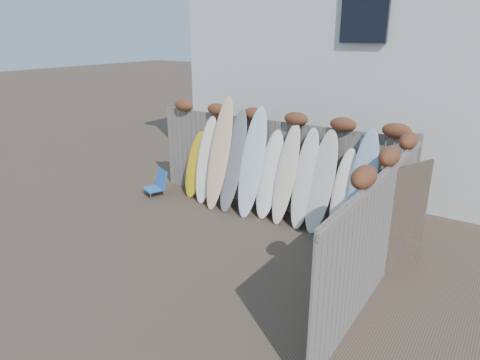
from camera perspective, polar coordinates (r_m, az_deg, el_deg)
The scene contains 18 objects.
ground at distance 7.98m, azimuth -4.86°, elevation -9.18°, with size 80.00×80.00×0.00m, color #493A2D.
back_fence at distance 9.34m, azimuth 4.38°, elevation 3.00°, with size 6.05×0.28×2.24m.
right_fence at distance 6.44m, azimuth 17.84°, elevation -5.97°, with size 0.28×4.40×2.24m.
house at distance 12.59m, azimuth 16.12°, elevation 15.83°, with size 8.50×5.50×6.33m.
beach_chair at distance 10.58m, azimuth -10.95°, elevation -0.48°, with size 0.61×0.62×0.61m.
wooden_crate at distance 7.50m, azimuth 15.83°, elevation -9.04°, with size 0.56×0.46×0.65m, color #695F4E.
lattice_panel at distance 7.41m, azimuth 20.79°, elevation -4.92°, with size 0.05×1.22×1.82m, color brown.
surfboard_0 at distance 10.25m, azimuth -5.95°, elevation 2.07°, with size 0.54×0.07×1.62m, color gold.
surfboard_1 at distance 9.89m, azimuth -4.49°, elevation 2.69°, with size 0.48×0.07×2.04m, color white.
surfboard_2 at distance 9.50m, azimuth -2.75°, elevation 3.54°, with size 0.50×0.07×2.55m, color #F7B880.
surfboard_3 at distance 9.34m, azimuth -0.91°, elevation 2.54°, with size 0.52×0.07×2.30m, color slate.
surfboard_4 at distance 9.07m, azimuth 1.64°, elevation 2.34°, with size 0.54×0.07×2.40m, color silver.
surfboard_5 at distance 9.04m, azimuth 3.97°, elevation 0.73°, with size 0.54×0.07×1.92m, color white.
surfboard_6 at distance 8.79m, azimuth 6.14°, elevation 0.79°, with size 0.45×0.07×2.13m, color beige.
surfboard_7 at distance 8.64m, azimuth 8.63°, elevation 0.16°, with size 0.46×0.07×2.07m, color silver.
surfboard_8 at distance 8.49m, azimuth 10.78°, elevation -0.23°, with size 0.53×0.07×2.09m, color beige.
surfboard_9 at distance 8.41m, azimuth 13.60°, elevation -1.77°, with size 0.45×0.07×1.77m, color white.
surfboard_10 at distance 8.20m, azimuth 15.99°, elevation -0.94°, with size 0.49×0.07×2.21m, color #85A1BD.
Camera 1 is at (4.44, -5.44, 3.78)m, focal length 32.00 mm.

